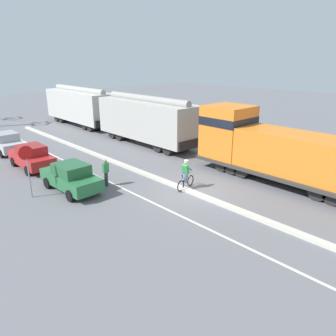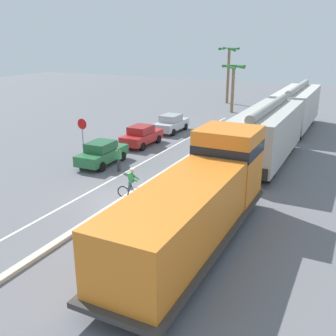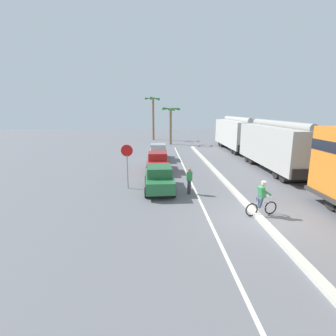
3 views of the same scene
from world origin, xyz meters
name	(u,v)px [view 2 (image 2 of 3)]	position (x,y,z in m)	size (l,w,h in m)	color
ground_plane	(124,201)	(0.00, 0.00, 0.00)	(120.00, 120.00, 0.00)	slate
median_curb	(172,167)	(0.00, 6.00, 0.08)	(0.36, 36.00, 0.16)	beige
lane_stripe	(141,164)	(-2.40, 6.00, 0.00)	(0.14, 36.00, 0.01)	silver
locomotive	(200,202)	(5.21, -2.17, 1.80)	(3.10, 11.61, 4.20)	orange
hopper_car_lead	(267,134)	(5.21, 9.99, 2.08)	(2.90, 10.60, 4.18)	#B1AEA7
hopper_car_middle	(296,107)	(5.21, 21.59, 2.08)	(2.90, 10.60, 4.18)	beige
parked_car_green	(102,153)	(-4.69, 4.68, 0.82)	(1.95, 4.26, 1.62)	#286B3D
parked_car_red	(142,136)	(-4.76, 10.17, 0.82)	(1.85, 4.21, 1.62)	red
parked_car_silver	(171,123)	(-4.69, 15.44, 0.82)	(1.86, 4.21, 1.62)	#B7BABF
cyclist	(132,184)	(0.24, 0.49, 0.82)	(1.69, 0.55, 1.71)	black
stop_sign	(82,131)	(-6.74, 5.31, 2.02)	(0.76, 0.08, 2.88)	gray
palm_tree_near	(229,62)	(-5.42, 33.60, 5.19)	(2.64, 2.66, 7.26)	#846647
palm_tree_far	(234,75)	(-2.75, 27.43, 4.21)	(2.64, 2.79, 5.54)	#846647
pedestrian_by_cars	(119,159)	(-2.87, 3.95, 0.85)	(0.34, 0.22, 1.62)	#33333D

